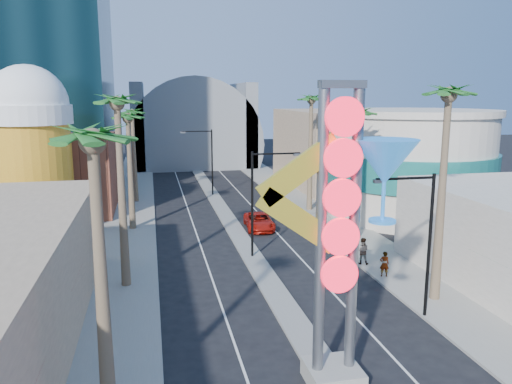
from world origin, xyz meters
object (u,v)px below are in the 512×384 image
at_px(red_pickup, 259,221).
at_px(pedestrian_a, 384,264).
at_px(pedestrian_b, 362,251).
at_px(neon_sign, 358,215).

xyz_separation_m(red_pickup, pedestrian_a, (5.45, -13.93, 0.29)).
xyz_separation_m(pedestrian_a, pedestrian_b, (-0.40, 2.64, 0.10)).
bearing_deg(pedestrian_b, neon_sign, 89.97).
bearing_deg(pedestrian_a, red_pickup, -55.58).
distance_m(pedestrian_a, pedestrian_b, 2.67).
height_order(neon_sign, red_pickup, neon_sign).
distance_m(red_pickup, pedestrian_a, 14.97).
bearing_deg(neon_sign, pedestrian_a, 57.97).
xyz_separation_m(neon_sign, red_pickup, (1.43, 24.94, -6.59)).
xyz_separation_m(neon_sign, pedestrian_b, (6.48, 13.64, -6.20)).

